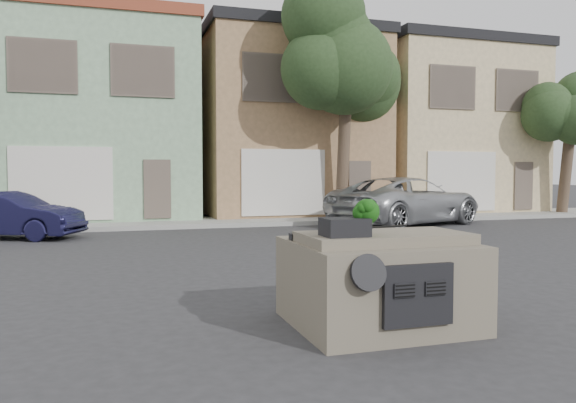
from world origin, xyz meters
name	(u,v)px	position (x,y,z in m)	size (l,w,h in m)	color
ground_plane	(298,279)	(0.00, 0.00, 0.00)	(120.00, 120.00, 0.00)	#303033
sidewalk	(203,222)	(0.00, 10.50, 0.07)	(40.00, 3.00, 0.15)	gray
townhouse_mint	(98,123)	(-3.50, 14.50, 3.77)	(7.20, 8.20, 7.55)	#88AD88
townhouse_tan	(280,127)	(4.00, 14.50, 3.77)	(7.20, 8.20, 7.55)	#9B7650
townhouse_beige	(431,131)	(11.50, 14.50, 3.77)	(7.20, 8.20, 7.55)	#D1B989
navy_sedan	(9,239)	(-5.72, 7.85, 0.00)	(1.37, 3.92, 1.29)	#161537
silver_pickup	(406,225)	(6.68, 8.18, 0.00)	(2.74, 5.94, 1.65)	#A7AAAE
tree_near	(344,105)	(5.00, 9.80, 4.25)	(4.40, 4.00, 8.50)	#283F1F
tree_far	(566,144)	(15.00, 9.80, 3.00)	(3.20, 3.00, 6.00)	#283F1F
car_dashboard	(378,278)	(0.00, -3.00, 0.56)	(2.00, 1.80, 1.12)	#665E4E
instrument_hump	(345,227)	(-0.58, -3.35, 1.22)	(0.48, 0.38, 0.20)	black
wiper_arm	(385,227)	(0.28, -2.62, 1.13)	(0.70, 0.03, 0.02)	black
broccoli	(367,217)	(-0.31, -3.34, 1.33)	(0.34, 0.34, 0.42)	#10390B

